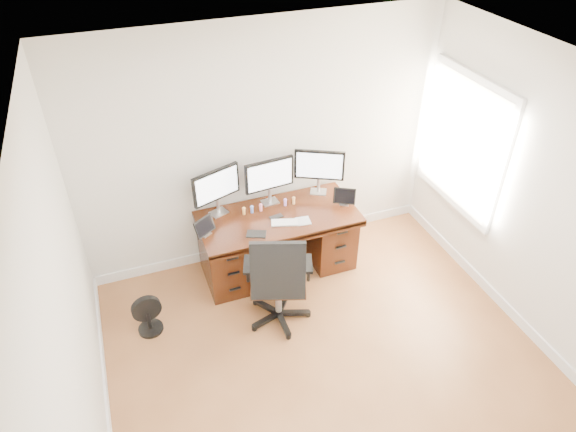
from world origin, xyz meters
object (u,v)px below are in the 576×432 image
object	(u,v)px
floor_fan	(148,315)
monitor_center	(269,176)
office_chair	(278,294)
keyboard	(285,223)
desk	(278,239)

from	to	relation	value
floor_fan	monitor_center	bearing A→B (deg)	18.34
office_chair	monitor_center	xyz separation A→B (m)	(0.27, 1.02, 0.71)
floor_fan	keyboard	xyz separation A→B (m)	(1.53, 0.27, 0.55)
office_chair	monitor_center	world-z (taller)	monitor_center
desk	floor_fan	xyz separation A→B (m)	(-1.51, -0.45, -0.20)
desk	office_chair	bearing A→B (deg)	-108.96
keyboard	office_chair	bearing A→B (deg)	-98.26
floor_fan	monitor_center	xyz separation A→B (m)	(1.51, 0.69, 0.88)
office_chair	keyboard	world-z (taller)	office_chair
monitor_center	floor_fan	bearing A→B (deg)	-160.88
desk	monitor_center	bearing A→B (deg)	89.97
keyboard	monitor_center	bearing A→B (deg)	109.64
desk	monitor_center	size ratio (longest dim) A/B	3.09
office_chair	keyboard	size ratio (longest dim) A/B	4.16
office_chair	keyboard	distance (m)	0.77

